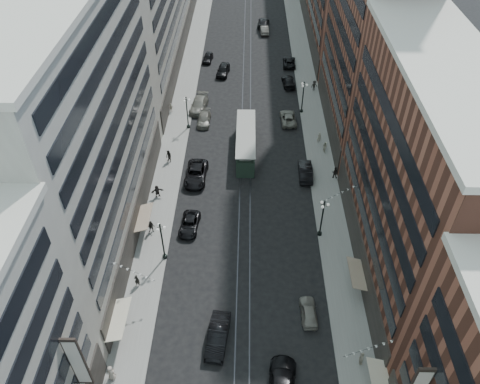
# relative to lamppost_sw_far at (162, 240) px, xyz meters

# --- Properties ---
(ground) EXTENTS (220.00, 220.00, 0.00)m
(ground) POSITION_rel_lamppost_sw_far_xyz_m (9.20, 32.00, -3.10)
(ground) COLOR black
(ground) RESTS_ON ground
(sidewalk_west) EXTENTS (4.00, 180.00, 0.15)m
(sidewalk_west) POSITION_rel_lamppost_sw_far_xyz_m (-1.80, 42.00, -3.02)
(sidewalk_west) COLOR gray
(sidewalk_west) RESTS_ON ground
(sidewalk_east) EXTENTS (4.00, 180.00, 0.15)m
(sidewalk_east) POSITION_rel_lamppost_sw_far_xyz_m (20.20, 42.00, -3.02)
(sidewalk_east) COLOR gray
(sidewalk_east) RESTS_ON ground
(rail_west) EXTENTS (0.12, 180.00, 0.02)m
(rail_west) POSITION_rel_lamppost_sw_far_xyz_m (8.50, 42.00, -3.09)
(rail_west) COLOR #2D2D33
(rail_west) RESTS_ON ground
(rail_east) EXTENTS (0.12, 180.00, 0.02)m
(rail_east) POSITION_rel_lamppost_sw_far_xyz_m (9.90, 42.00, -3.09)
(rail_east) COLOR #2D2D33
(rail_east) RESTS_ON ground
(building_west_mid) EXTENTS (8.00, 36.00, 28.00)m
(building_west_mid) POSITION_rel_lamppost_sw_far_xyz_m (-7.80, 5.00, 10.90)
(building_west_mid) COLOR #A49F91
(building_west_mid) RESTS_ON ground
(building_east_mid) EXTENTS (8.00, 30.00, 24.00)m
(building_east_mid) POSITION_rel_lamppost_sw_far_xyz_m (26.20, -0.00, 8.90)
(building_east_mid) COLOR brown
(building_east_mid) RESTS_ON ground
(lamppost_sw_far) EXTENTS (1.03, 1.14, 5.52)m
(lamppost_sw_far) POSITION_rel_lamppost_sw_far_xyz_m (0.00, 0.00, 0.00)
(lamppost_sw_far) COLOR black
(lamppost_sw_far) RESTS_ON sidewalk_west
(lamppost_sw_mid) EXTENTS (1.03, 1.14, 5.52)m
(lamppost_sw_mid) POSITION_rel_lamppost_sw_far_xyz_m (0.00, 27.00, 0.00)
(lamppost_sw_mid) COLOR black
(lamppost_sw_mid) RESTS_ON sidewalk_west
(lamppost_se_far) EXTENTS (1.03, 1.14, 5.52)m
(lamppost_se_far) POSITION_rel_lamppost_sw_far_xyz_m (18.40, 4.00, 0.00)
(lamppost_se_far) COLOR black
(lamppost_se_far) RESTS_ON sidewalk_east
(lamppost_se_mid) EXTENTS (1.03, 1.14, 5.52)m
(lamppost_se_mid) POSITION_rel_lamppost_sw_far_xyz_m (18.40, 32.00, 0.00)
(lamppost_se_mid) COLOR black
(lamppost_se_mid) RESTS_ON sidewalk_east
(streetcar) EXTENTS (2.76, 12.49, 3.46)m
(streetcar) POSITION_rel_lamppost_sw_far_xyz_m (9.20, 20.85, -1.50)
(streetcar) COLOR #213428
(streetcar) RESTS_ON ground
(car_2) EXTENTS (2.58, 4.93, 1.32)m
(car_2) POSITION_rel_lamppost_sw_far_xyz_m (2.40, 4.91, -2.43)
(car_2) COLOR black
(car_2) RESTS_ON ground
(car_4) EXTENTS (1.78, 4.10, 1.38)m
(car_4) POSITION_rel_lamppost_sw_far_xyz_m (16.00, -7.46, -2.41)
(car_4) COLOR gray
(car_4) RESTS_ON ground
(car_5) EXTENTS (2.47, 5.57, 1.78)m
(car_5) POSITION_rel_lamppost_sw_far_xyz_m (6.77, -10.55, -2.21)
(car_5) COLOR black
(car_5) RESTS_ON ground
(car_6) EXTENTS (3.26, 6.40, 1.78)m
(car_6) POSITION_rel_lamppost_sw_far_xyz_m (12.81, -15.34, -2.21)
(car_6) COLOR black
(car_6) RESTS_ON ground
(pedestrian_1) EXTENTS (1.02, 0.75, 1.87)m
(pedestrian_1) POSITION_rel_lamppost_sw_far_xyz_m (-2.84, -14.66, -2.01)
(pedestrian_1) COLOR #9F9284
(pedestrian_1) RESTS_ON sidewalk_west
(pedestrian_2) EXTENTS (0.86, 0.48, 1.75)m
(pedestrian_2) POSITION_rel_lamppost_sw_far_xyz_m (-2.13, 4.02, -2.07)
(pedestrian_2) COLOR black
(pedestrian_2) RESTS_ON sidewalk_west
(pedestrian_4) EXTENTS (0.58, 1.10, 1.81)m
(pedestrian_4) POSITION_rel_lamppost_sw_far_xyz_m (20.45, -12.78, -2.04)
(pedestrian_4) COLOR #ADA38F
(pedestrian_4) RESTS_ON sidewalk_east
(car_7) EXTENTS (3.16, 6.37, 1.73)m
(car_7) POSITION_rel_lamppost_sw_far_xyz_m (2.36, 14.45, -2.23)
(car_7) COLOR black
(car_7) RESTS_ON ground
(car_8) EXTENTS (2.11, 4.93, 1.42)m
(car_8) POSITION_rel_lamppost_sw_far_xyz_m (2.40, 28.58, -2.39)
(car_8) COLOR #646259
(car_8) RESTS_ON ground
(car_9) EXTENTS (2.15, 4.39, 1.44)m
(car_9) POSITION_rel_lamppost_sw_far_xyz_m (1.44, 50.54, -2.38)
(car_9) COLOR black
(car_9) RESTS_ON ground
(car_10) EXTENTS (1.90, 5.23, 1.71)m
(car_10) POSITION_rel_lamppost_sw_far_xyz_m (17.60, 15.37, -2.24)
(car_10) COLOR black
(car_10) RESTS_ON ground
(car_11) EXTENTS (2.66, 5.31, 1.44)m
(car_11) POSITION_rel_lamppost_sw_far_xyz_m (16.00, 29.13, -2.37)
(car_11) COLOR gray
(car_11) RESTS_ON ground
(car_12) EXTENTS (2.47, 5.25, 1.48)m
(car_12) POSITION_rel_lamppost_sw_far_xyz_m (16.76, 41.17, -2.36)
(car_12) COLOR black
(car_12) RESTS_ON ground
(car_13) EXTENTS (2.75, 5.39, 1.76)m
(car_13) POSITION_rel_lamppost_sw_far_xyz_m (4.70, 45.12, -2.22)
(car_13) COLOR black
(car_13) RESTS_ON ground
(car_14) EXTENTS (2.12, 4.95, 1.59)m
(car_14) POSITION_rel_lamppost_sw_far_xyz_m (12.79, 64.30, -2.30)
(car_14) COLOR slate
(car_14) RESTS_ON ground
(pedestrian_5) EXTENTS (1.72, 1.06, 1.79)m
(pedestrian_5) POSITION_rel_lamppost_sw_far_xyz_m (-2.41, 10.56, -2.05)
(pedestrian_5) COLOR black
(pedestrian_5) RESTS_ON sidewalk_west
(pedestrian_6) EXTENTS (0.98, 0.57, 1.57)m
(pedestrian_6) POSITION_rel_lamppost_sw_far_xyz_m (-3.30, 31.55, -2.16)
(pedestrian_6) COLOR beige
(pedestrian_6) RESTS_ON sidewalk_west
(pedestrian_7) EXTENTS (0.95, 0.65, 1.79)m
(pedestrian_7) POSITION_rel_lamppost_sw_far_xyz_m (21.60, 14.94, -2.05)
(pedestrian_7) COLOR black
(pedestrian_7) RESTS_ON sidewalk_east
(pedestrian_8) EXTENTS (0.64, 0.43, 1.73)m
(pedestrian_8) POSITION_rel_lamppost_sw_far_xyz_m (20.35, 23.35, -2.08)
(pedestrian_8) COLOR #A19A86
(pedestrian_8) RESTS_ON sidewalk_east
(pedestrian_9) EXTENTS (1.29, 0.85, 1.85)m
(pedestrian_9) POSITION_rel_lamppost_sw_far_xyz_m (21.17, 39.20, -2.02)
(pedestrian_9) COLOR black
(pedestrian_9) RESTS_ON sidewalk_east
(car_extra_0) EXTENTS (3.19, 6.32, 1.76)m
(car_extra_0) POSITION_rel_lamppost_sw_far_xyz_m (1.23, 32.72, -2.22)
(car_extra_0) COLOR slate
(car_extra_0) RESTS_ON ground
(car_extra_1) EXTENTS (2.94, 6.13, 1.72)m
(car_extra_1) POSITION_rel_lamppost_sw_far_xyz_m (12.70, 67.78, -2.24)
(car_extra_1) COLOR black
(car_extra_1) RESTS_ON ground
(car_extra_2) EXTENTS (2.52, 5.12, 1.40)m
(car_extra_2) POSITION_rel_lamppost_sw_far_xyz_m (17.36, 49.02, -2.40)
(car_extra_2) COLOR black
(car_extra_2) RESTS_ON ground
(pedestrian_extra_0) EXTENTS (0.78, 0.93, 1.68)m
(pedestrian_extra_0) POSITION_rel_lamppost_sw_far_xyz_m (20.98, 21.01, -2.11)
(pedestrian_extra_0) COLOR #BBB59B
(pedestrian_extra_0) RESTS_ON sidewalk_east
(pedestrian_extra_1) EXTENTS (0.66, 0.50, 1.64)m
(pedestrian_extra_1) POSITION_rel_lamppost_sw_far_xyz_m (-2.42, -4.01, -2.12)
(pedestrian_extra_1) COLOR black
(pedestrian_extra_1) RESTS_ON sidewalk_west
(pedestrian_extra_2) EXTENTS (1.04, 1.00, 1.92)m
(pedestrian_extra_2) POSITION_rel_lamppost_sw_far_xyz_m (-1.88, 18.06, -1.99)
(pedestrian_extra_2) COLOR black
(pedestrian_extra_2) RESTS_ON sidewalk_west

